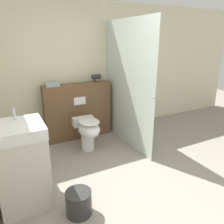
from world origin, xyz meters
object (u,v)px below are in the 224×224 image
at_px(toilet, 88,131).
at_px(waste_bin, 79,203).
at_px(sink_vanity, 22,165).
at_px(hair_drier, 97,77).

height_order(toilet, waste_bin, toilet).
bearing_deg(waste_bin, sink_vanity, 136.48).
bearing_deg(waste_bin, toilet, 64.39).
xyz_separation_m(hair_drier, waste_bin, (-1.08, -1.94, -1.01)).
bearing_deg(toilet, hair_drier, 54.21).
height_order(toilet, hair_drier, hair_drier).
bearing_deg(waste_bin, hair_drier, 60.86).
distance_m(toilet, sink_vanity, 1.41).
height_order(hair_drier, waste_bin, hair_drier).
relative_size(hair_drier, waste_bin, 0.68).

